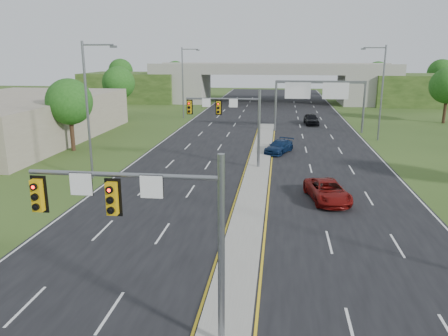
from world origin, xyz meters
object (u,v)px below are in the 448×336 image
signal_mast_far (233,116)px  overpass (272,86)px  signal_mast_near (153,219)px  sign_gantry (319,92)px  car_far_b (279,147)px  car_far_c (311,119)px  car_far_a (328,191)px

signal_mast_far → overpass: bearing=87.6°
signal_mast_near → sign_gantry: bearing=78.8°
signal_mast_near → car_far_b: 32.14m
signal_mast_far → sign_gantry: (8.95, 19.99, 0.51)m
car_far_c → car_far_a: bearing=-96.2°
signal_mast_far → sign_gantry: bearing=65.9°
overpass → car_far_c: size_ratio=17.17×
signal_mast_near → car_far_c: 52.03m
sign_gantry → overpass: 35.75m
sign_gantry → car_far_b: size_ratio=2.55×
sign_gantry → car_far_a: sign_gantry is taller
car_far_a → car_far_c: car_far_c is taller
signal_mast_near → car_far_a: signal_mast_near is taller
signal_mast_near → car_far_b: signal_mast_near is taller
car_far_a → overpass: bearing=83.7°
car_far_c → signal_mast_near: bearing=-103.9°
signal_mast_far → overpass: overpass is taller
sign_gantry → signal_mast_far: bearing=-114.1°
overpass → car_far_c: (6.36, -28.91, -2.74)m
overpass → car_far_a: 63.71m
signal_mast_near → car_far_c: size_ratio=1.50×
car_far_b → signal_mast_near: bearing=-75.3°
sign_gantry → car_far_a: bearing=-92.8°
overpass → car_far_a: bearing=-85.2°
signal_mast_near → car_far_b: bearing=82.6°
signal_mast_near → signal_mast_far: same height
car_far_c → sign_gantry: bearing=-91.3°
car_far_b → car_far_c: size_ratio=0.97×
overpass → car_far_a: size_ratio=15.49×
signal_mast_near → overpass: size_ratio=0.09×
signal_mast_near → overpass: (2.26, 80.07, -1.17)m
sign_gantry → car_far_b: bearing=-110.0°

